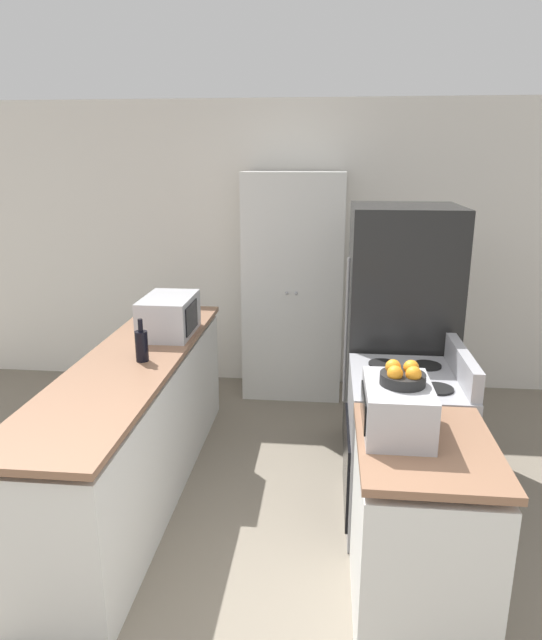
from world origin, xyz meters
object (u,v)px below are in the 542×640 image
wine_bottle (142,345)px  toaster_oven (397,408)px  refrigerator (398,337)px  microwave (169,315)px  fruit_bowl (403,376)px  stove (404,448)px  pantry_cabinet (293,287)px

wine_bottle → toaster_oven: 1.63m
refrigerator → microwave: bearing=-175.8°
refrigerator → wine_bottle: 1.74m
fruit_bowl → wine_bottle: bearing=151.5°
stove → fruit_bowl: bearing=-100.7°
microwave → toaster_oven: bearing=-43.6°
pantry_cabinet → fruit_bowl: size_ratio=9.95×
refrigerator → fruit_bowl: bearing=-96.3°
fruit_bowl → pantry_cabinet: bearing=104.1°
pantry_cabinet → toaster_oven: 2.65m
wine_bottle → stove: bearing=-3.6°
fruit_bowl → microwave: bearing=136.8°
wine_bottle → refrigerator: bearing=22.7°
stove → microwave: (-1.56, 0.65, 0.58)m
pantry_cabinet → refrigerator: bearing=-54.1°
stove → refrigerator: (0.03, 0.77, 0.44)m
pantry_cabinet → toaster_oven: (0.63, -2.57, 0.03)m
wine_bottle → fruit_bowl: (1.45, -0.79, 0.17)m
stove → refrigerator: size_ratio=0.60×
microwave → fruit_bowl: fruit_bowl is taller
microwave → stove: bearing=-22.8°
pantry_cabinet → fruit_bowl: (0.64, -2.57, 0.19)m
refrigerator → stove: bearing=-92.2°
wine_bottle → toaster_oven: bearing=-28.9°
pantry_cabinet → fruit_bowl: bearing=-75.9°
pantry_cabinet → microwave: pantry_cabinet is taller
refrigerator → toaster_oven: bearing=-96.9°
wine_bottle → fruit_bowl: fruit_bowl is taller
stove → refrigerator: refrigerator is taller
wine_bottle → toaster_oven: (1.43, -0.79, 0.01)m
pantry_cabinet → stove: size_ratio=1.85×
pantry_cabinet → stove: (0.77, -1.88, -0.53)m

